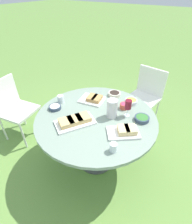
{
  "coord_description": "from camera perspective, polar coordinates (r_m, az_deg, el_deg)",
  "views": [
    {
      "loc": [
        -0.81,
        1.24,
        1.89
      ],
      "look_at": [
        0.0,
        0.0,
        0.79
      ],
      "focal_mm": 28.0,
      "sensor_mm": 36.0,
      "label": 1
    }
  ],
  "objects": [
    {
      "name": "bowl_olives",
      "position": [
        2.24,
        6.03,
        5.89
      ],
      "size": [
        0.15,
        0.15,
        0.05
      ],
      "color": "beige",
      "rests_on": "dining_table"
    },
    {
      "name": "chair_near_right",
      "position": [
        2.68,
        -25.5,
        1.96
      ],
      "size": [
        0.49,
        0.5,
        0.89
      ],
      "color": "white",
      "rests_on": "ground_plane"
    },
    {
      "name": "platter_sandwich_side",
      "position": [
        1.69,
        9.48,
        -6.15
      ],
      "size": [
        0.36,
        0.34,
        0.07
      ],
      "color": "white",
      "rests_on": "dining_table"
    },
    {
      "name": "chair_near_left",
      "position": [
        2.82,
        16.02,
        6.03
      ],
      "size": [
        0.5,
        0.48,
        0.89
      ],
      "color": "white",
      "rests_on": "ground_plane"
    },
    {
      "name": "ground_plane",
      "position": [
        2.4,
        0.0,
        -15.29
      ],
      "size": [
        40.0,
        40.0,
        0.0
      ],
      "primitive_type": "plane",
      "color": "#668E42"
    },
    {
      "name": "cup_water_near",
      "position": [
        2.13,
        -11.42,
        4.18
      ],
      "size": [
        0.08,
        0.08,
        0.09
      ],
      "color": "silver",
      "rests_on": "dining_table"
    },
    {
      "name": "platter_charcuterie",
      "position": [
        1.79,
        -6.89,
        -2.9
      ],
      "size": [
        0.39,
        0.45,
        0.07
      ],
      "color": "white",
      "rests_on": "dining_table"
    },
    {
      "name": "bowl_dip_red",
      "position": [
        2.01,
        9.14,
        2.02
      ],
      "size": [
        0.1,
        0.1,
        0.06
      ],
      "color": "#B74733",
      "rests_on": "dining_table"
    },
    {
      "name": "water_pitcher",
      "position": [
        1.83,
        5.27,
        1.16
      ],
      "size": [
        0.12,
        0.11,
        0.21
      ],
      "color": "silver",
      "rests_on": "dining_table"
    },
    {
      "name": "handbag",
      "position": [
        3.19,
        4.29,
        2.94
      ],
      "size": [
        0.3,
        0.14,
        0.37
      ],
      "color": "maroon",
      "rests_on": "ground_plane"
    },
    {
      "name": "cup_water_far",
      "position": [
        1.51,
        5.69,
        -11.41
      ],
      "size": [
        0.06,
        0.06,
        0.08
      ],
      "color": "silver",
      "rests_on": "dining_table"
    },
    {
      "name": "wine_glass",
      "position": [
        1.85,
        10.47,
        2.26
      ],
      "size": [
        0.07,
        0.07,
        0.2
      ],
      "color": "silver",
      "rests_on": "dining_table"
    },
    {
      "name": "dining_table",
      "position": [
        1.94,
        0.0,
        -3.65
      ],
      "size": [
        1.31,
        1.31,
        0.73
      ],
      "color": "#4C4C51",
      "rests_on": "ground_plane"
    },
    {
      "name": "platter_bread_main",
      "position": [
        2.13,
        -0.92,
        4.28
      ],
      "size": [
        0.32,
        0.28,
        0.06
      ],
      "color": "white",
      "rests_on": "dining_table"
    },
    {
      "name": "bowl_salad",
      "position": [
        1.88,
        14.74,
        -2.03
      ],
      "size": [
        0.15,
        0.15,
        0.04
      ],
      "color": "#334256",
      "rests_on": "dining_table"
    },
    {
      "name": "bowl_fries",
      "position": [
        2.13,
        11.39,
        3.49
      ],
      "size": [
        0.15,
        0.15,
        0.05
      ],
      "color": "silver",
      "rests_on": "dining_table"
    },
    {
      "name": "bowl_dip_cream",
      "position": [
        2.04,
        -13.26,
        1.53
      ],
      "size": [
        0.14,
        0.14,
        0.04
      ],
      "color": "#334256",
      "rests_on": "dining_table"
    }
  ]
}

